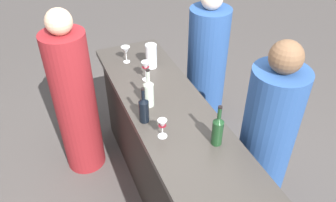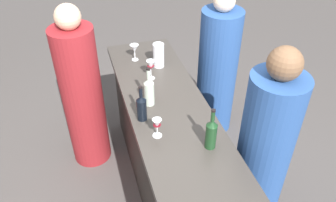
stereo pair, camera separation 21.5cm
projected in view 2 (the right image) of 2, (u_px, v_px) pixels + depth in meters
name	position (u px, v px, depth m)	size (l,w,h in m)	color
ground_plane	(168.00, 190.00, 3.08)	(12.00, 12.00, 0.00)	#4C4744
bar_counter	(168.00, 152.00, 2.79)	(2.08, 0.59, 0.96)	#2A2723
wine_bottle_leftmost_olive_green	(211.00, 133.00, 2.11)	(0.07, 0.07, 0.30)	#193D1E
wine_bottle_second_left_near_black	(142.00, 107.00, 2.33)	(0.07, 0.07, 0.27)	black
wine_bottle_center_clear_pale	(149.00, 91.00, 2.46)	(0.07, 0.07, 0.31)	#B7C6B2
wine_glass_near_left	(151.00, 66.00, 2.73)	(0.07, 0.07, 0.17)	white
wine_glass_near_center	(134.00, 49.00, 2.97)	(0.08, 0.08, 0.15)	white
wine_glass_near_right	(157.00, 125.00, 2.20)	(0.06, 0.06, 0.14)	white
water_pitcher	(159.00, 55.00, 2.89)	(0.10, 0.10, 0.21)	silver
person_left_guest	(217.00, 72.00, 3.39)	(0.43, 0.43, 1.51)	#284C8C
person_center_guest	(262.00, 157.00, 2.40)	(0.40, 0.40, 1.61)	#284C8C
person_right_guest	(82.00, 96.00, 3.01)	(0.42, 0.42, 1.56)	maroon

